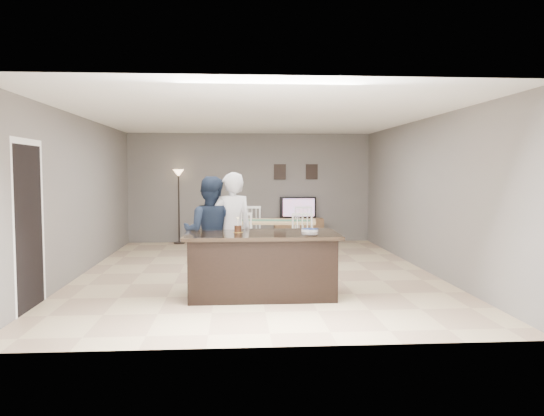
{
  "coord_description": "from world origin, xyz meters",
  "views": [
    {
      "loc": [
        -0.37,
        -9.21,
        1.77
      ],
      "look_at": [
        0.25,
        -0.3,
        1.15
      ],
      "focal_mm": 35.0,
      "sensor_mm": 36.0,
      "label": 1
    }
  ],
  "objects": [
    {
      "name": "floor",
      "position": [
        0.0,
        0.0,
        0.0
      ],
      "size": [
        8.0,
        8.0,
        0.0
      ],
      "primitive_type": "plane",
      "color": "tan",
      "rests_on": "ground"
    },
    {
      "name": "tv_screen_glow",
      "position": [
        1.2,
        3.76,
        0.87
      ],
      "size": [
        0.78,
        0.0,
        0.78
      ],
      "primitive_type": "plane",
      "rotation": [
        1.57,
        0.0,
        3.14
      ],
      "color": "#E65219",
      "rests_on": "tv_console"
    },
    {
      "name": "television",
      "position": [
        1.2,
        3.84,
        0.86
      ],
      "size": [
        0.91,
        0.12,
        0.53
      ],
      "primitive_type": "imported",
      "rotation": [
        0.0,
        0.0,
        3.14
      ],
      "color": "black",
      "rests_on": "tv_console"
    },
    {
      "name": "kitchen_island",
      "position": [
        0.0,
        -1.8,
        0.45
      ],
      "size": [
        2.15,
        1.1,
        0.9
      ],
      "color": "black",
      "rests_on": "floor"
    },
    {
      "name": "floor_lamp",
      "position": [
        -1.74,
        3.79,
        1.4
      ],
      "size": [
        0.27,
        0.27,
        1.81
      ],
      "color": "black",
      "rests_on": "floor"
    },
    {
      "name": "man",
      "position": [
        -0.75,
        -1.25,
        0.84
      ],
      "size": [
        0.91,
        0.76,
        1.69
      ],
      "primitive_type": "imported",
      "rotation": [
        0.0,
        0.0,
        2.98
      ],
      "color": "#1A253A",
      "rests_on": "floor"
    },
    {
      "name": "doorway",
      "position": [
        -2.99,
        -2.3,
        1.26
      ],
      "size": [
        0.0,
        2.1,
        2.65
      ],
      "color": "black",
      "rests_on": "floor"
    },
    {
      "name": "plate_stack",
      "position": [
        0.7,
        -1.67,
        0.92
      ],
      "size": [
        0.25,
        0.25,
        0.04
      ],
      "color": "white",
      "rests_on": "kitchen_island"
    },
    {
      "name": "woman",
      "position": [
        -0.42,
        -1.25,
        0.87
      ],
      "size": [
        0.73,
        0.58,
        1.75
      ],
      "primitive_type": "imported",
      "rotation": [
        0.0,
        0.0,
        3.43
      ],
      "color": "silver",
      "rests_on": "floor"
    },
    {
      "name": "birthday_cake",
      "position": [
        -0.33,
        -1.71,
        0.95
      ],
      "size": [
        0.14,
        0.14,
        0.22
      ],
      "color": "#E8BE44",
      "rests_on": "kitchen_island"
    },
    {
      "name": "dining_table",
      "position": [
        0.43,
        1.43,
        0.64
      ],
      "size": [
        1.8,
        2.05,
        1.0
      ],
      "rotation": [
        0.0,
        0.0,
        -0.14
      ],
      "color": "tan",
      "rests_on": "floor"
    },
    {
      "name": "tv_console",
      "position": [
        1.2,
        3.77,
        0.3
      ],
      "size": [
        1.2,
        0.4,
        0.6
      ],
      "primitive_type": "cube",
      "color": "brown",
      "rests_on": "floor"
    },
    {
      "name": "picture_frames",
      "position": [
        1.15,
        3.98,
        1.75
      ],
      "size": [
        1.1,
        0.02,
        0.38
      ],
      "color": "black",
      "rests_on": "room_shell"
    },
    {
      "name": "room_shell",
      "position": [
        0.0,
        0.0,
        1.68
      ],
      "size": [
        8.0,
        8.0,
        8.0
      ],
      "color": "slate",
      "rests_on": "floor"
    }
  ]
}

